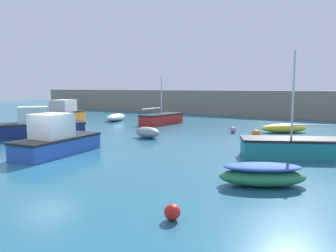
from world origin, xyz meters
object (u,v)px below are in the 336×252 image
(mooring_buoy_pink, at_px, (233,130))
(open_tender_yellow, at_px, (284,128))
(sailboat_short_mast, at_px, (161,119))
(dinghy_near_pier, at_px, (147,132))
(cabin_cruiser_white, at_px, (39,126))
(motorboat_with_cabin, at_px, (56,140))
(motorboat_grey_hull, at_px, (62,114))
(rowboat_with_red_cover, at_px, (262,174))
(sailboat_twin_hulled, at_px, (291,147))
(mooring_buoy_red, at_px, (172,212))
(rowboat_blue_near, at_px, (116,117))
(mooring_buoy_orange, at_px, (256,134))

(mooring_buoy_pink, bearing_deg, open_tender_yellow, 32.42)
(sailboat_short_mast, distance_m, dinghy_near_pier, 8.05)
(cabin_cruiser_white, relative_size, dinghy_near_pier, 2.96)
(motorboat_with_cabin, height_order, motorboat_grey_hull, motorboat_grey_hull)
(cabin_cruiser_white, distance_m, rowboat_with_red_cover, 16.45)
(cabin_cruiser_white, relative_size, motorboat_grey_hull, 0.86)
(sailboat_twin_hulled, bearing_deg, motorboat_with_cabin, 2.73)
(sailboat_twin_hulled, bearing_deg, cabin_cruiser_white, -18.46)
(motorboat_with_cabin, relative_size, motorboat_grey_hull, 0.71)
(rowboat_with_red_cover, distance_m, sailboat_twin_hulled, 5.21)
(sailboat_short_mast, distance_m, mooring_buoy_red, 21.55)
(rowboat_blue_near, height_order, rowboat_with_red_cover, rowboat_with_red_cover)
(dinghy_near_pier, bearing_deg, motorboat_grey_hull, -8.79)
(cabin_cruiser_white, distance_m, motorboat_grey_hull, 8.99)
(cabin_cruiser_white, distance_m, sailboat_twin_hulled, 16.14)
(rowboat_blue_near, height_order, sailboat_twin_hulled, sailboat_twin_hulled)
(motorboat_with_cabin, relative_size, mooring_buoy_orange, 8.63)
(motorboat_grey_hull, bearing_deg, dinghy_near_pier, 52.18)
(motorboat_grey_hull, height_order, sailboat_twin_hulled, sailboat_twin_hulled)
(sailboat_twin_hulled, height_order, mooring_buoy_pink, sailboat_twin_hulled)
(motorboat_grey_hull, bearing_deg, sailboat_twin_hulled, 55.30)
(motorboat_grey_hull, bearing_deg, motorboat_with_cabin, 26.54)
(sailboat_short_mast, relative_size, mooring_buoy_pink, 11.64)
(rowboat_blue_near, relative_size, motorboat_grey_hull, 0.55)
(dinghy_near_pier, bearing_deg, cabin_cruiser_white, 33.80)
(sailboat_short_mast, bearing_deg, rowboat_blue_near, 92.16)
(cabin_cruiser_white, relative_size, open_tender_yellow, 1.70)
(rowboat_with_red_cover, bearing_deg, motorboat_grey_hull, 126.06)
(rowboat_blue_near, xyz_separation_m, sailboat_twin_hulled, (18.40, -8.89, 0.13))
(sailboat_short_mast, bearing_deg, mooring_buoy_orange, -106.02)
(sailboat_short_mast, bearing_deg, rowboat_with_red_cover, -132.69)
(mooring_buoy_orange, bearing_deg, motorboat_with_cabin, -123.70)
(sailboat_short_mast, bearing_deg, motorboat_with_cabin, -164.64)
(sailboat_twin_hulled, bearing_deg, motorboat_grey_hull, -38.22)
(mooring_buoy_pink, relative_size, mooring_buoy_red, 1.03)
(open_tender_yellow, relative_size, mooring_buoy_pink, 7.98)
(rowboat_with_red_cover, relative_size, sailboat_twin_hulled, 0.63)
(motorboat_grey_hull, xyz_separation_m, mooring_buoy_red, (20.71, -14.39, -0.57))
(dinghy_near_pier, height_order, mooring_buoy_orange, dinghy_near_pier)
(motorboat_with_cabin, distance_m, mooring_buoy_red, 9.93)
(mooring_buoy_red, bearing_deg, dinghy_near_pier, 127.56)
(mooring_buoy_pink, bearing_deg, dinghy_near_pier, -127.07)
(rowboat_with_red_cover, bearing_deg, open_tender_yellow, 70.29)
(sailboat_short_mast, bearing_deg, mooring_buoy_red, -142.40)
(cabin_cruiser_white, xyz_separation_m, mooring_buoy_orange, (12.87, 6.96, -0.43))
(rowboat_blue_near, distance_m, rowboat_with_red_cover, 23.24)
(cabin_cruiser_white, bearing_deg, rowboat_blue_near, 48.58)
(rowboat_blue_near, relative_size, cabin_cruiser_white, 0.63)
(rowboat_blue_near, xyz_separation_m, dinghy_near_pier, (9.06, -7.45, 0.01))
(cabin_cruiser_white, height_order, sailboat_twin_hulled, sailboat_twin_hulled)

